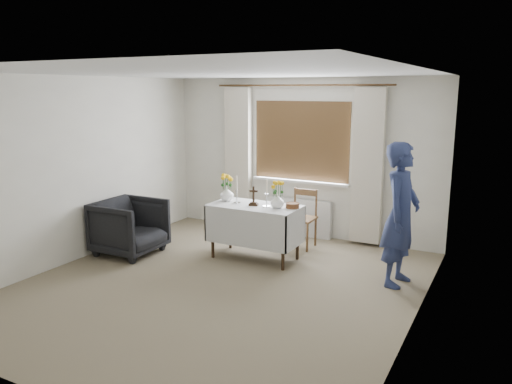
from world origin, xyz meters
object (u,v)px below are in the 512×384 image
(altar_table, at_px, (255,232))
(wooden_cross, at_px, (254,196))
(armchair, at_px, (130,227))
(wooden_chair, at_px, (301,219))
(flower_vase_left, at_px, (227,194))
(person, at_px, (401,215))
(flower_vase_right, at_px, (277,201))

(altar_table, relative_size, wooden_cross, 4.66)
(armchair, bearing_deg, wooden_chair, -56.49)
(wooden_chair, height_order, flower_vase_left, flower_vase_left)
(armchair, bearing_deg, wooden_cross, -70.39)
(altar_table, relative_size, flower_vase_left, 6.10)
(altar_table, bearing_deg, wooden_cross, -122.75)
(flower_vase_left, bearing_deg, armchair, -149.32)
(altar_table, xyz_separation_m, person, (1.96, -0.01, 0.48))
(armchair, xyz_separation_m, flower_vase_left, (1.20, 0.71, 0.47))
(flower_vase_right, bearing_deg, altar_table, 179.89)
(flower_vase_left, distance_m, flower_vase_right, 0.83)
(altar_table, relative_size, flower_vase_right, 6.55)
(wooden_chair, xyz_separation_m, wooden_cross, (-0.38, -0.78, 0.46))
(altar_table, relative_size, armchair, 1.43)
(flower_vase_left, height_order, flower_vase_right, flower_vase_left)
(altar_table, height_order, flower_vase_right, flower_vase_right)
(wooden_chair, bearing_deg, flower_vase_left, -141.57)
(altar_table, height_order, wooden_cross, wooden_cross)
(person, xyz_separation_m, flower_vase_left, (-2.45, 0.07, 0.00))
(altar_table, distance_m, armchair, 1.80)
(wooden_cross, bearing_deg, flower_vase_left, 153.53)
(flower_vase_left, bearing_deg, wooden_chair, 39.21)
(altar_table, height_order, wooden_chair, wooden_chair)
(person, distance_m, flower_vase_left, 2.45)
(altar_table, distance_m, person, 2.02)
(altar_table, bearing_deg, flower_vase_left, 172.18)
(wooden_chair, distance_m, wooden_cross, 0.98)
(armchair, distance_m, flower_vase_right, 2.17)
(altar_table, distance_m, wooden_chair, 0.85)
(altar_table, xyz_separation_m, wooden_cross, (-0.01, -0.02, 0.51))
(wooden_chair, distance_m, flower_vase_right, 0.87)
(wooden_chair, bearing_deg, flower_vase_right, -92.93)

